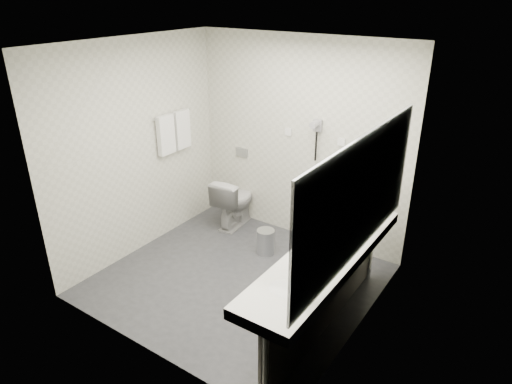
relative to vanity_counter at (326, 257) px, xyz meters
The scene contains 32 objects.
floor 1.39m from the vanity_counter, 169.92° to the left, with size 2.80×2.80×0.00m, color #2E2F34.
ceiling 2.05m from the vanity_counter, 169.92° to the left, with size 2.80×2.80×0.00m, color silver.
wall_back 1.93m from the vanity_counter, 126.87° to the left, with size 2.80×2.80×0.00m, color beige.
wall_front 1.64m from the vanity_counter, 135.64° to the right, with size 2.80×2.80×0.00m, color beige.
wall_left 2.57m from the vanity_counter, behind, with size 2.60×2.60×0.00m, color beige.
wall_right 0.56m from the vanity_counter, 36.03° to the left, with size 2.60×2.60×0.00m, color beige.
vanity_counter is the anchor object (origin of this frame).
vanity_panel 0.43m from the vanity_counter, ahead, with size 0.03×2.15×0.75m, color gray.
vanity_post_near 1.12m from the vanity_counter, 86.97° to the right, with size 0.06×0.06×0.75m, color silver.
vanity_post_far 1.12m from the vanity_counter, 86.97° to the left, with size 0.06×0.06×0.75m, color silver.
mirror 0.70m from the vanity_counter, ahead, with size 0.02×2.20×1.05m, color #B2BCC6.
basin_near 0.65m from the vanity_counter, 90.00° to the right, with size 0.40×0.31×0.05m, color silver.
basin_far 0.65m from the vanity_counter, 90.00° to the left, with size 0.40×0.31×0.05m, color silver.
faucet_near 0.69m from the vanity_counter, 73.30° to the right, with size 0.04×0.04×0.15m, color silver.
faucet_far 0.69m from the vanity_counter, 73.30° to the left, with size 0.04×0.04×0.15m, color silver.
soap_bottle_a 0.15m from the vanity_counter, 89.59° to the left, with size 0.04×0.04×0.09m, color beige.
soap_bottle_b 0.15m from the vanity_counter, 33.21° to the left, with size 0.06×0.06×0.08m, color beige.
soap_bottle_c 0.22m from the vanity_counter, 29.58° to the right, with size 0.04×0.04×0.11m, color beige.
glass_left 0.26m from the vanity_counter, 68.77° to the left, with size 0.06×0.06×0.11m, color silver.
glass_right 0.36m from the vanity_counter, 75.14° to the left, with size 0.06×0.06×0.11m, color silver.
toilet 2.33m from the vanity_counter, 147.38° to the left, with size 0.38×0.68×0.69m, color silver.
flush_plate 2.48m from the vanity_counter, 143.06° to the left, with size 0.18×0.02×0.12m, color #B2B5BA.
pedal_bin 1.58m from the vanity_counter, 144.21° to the left, with size 0.21×0.21×0.30m, color #B2B5BA.
bin_lid 1.53m from the vanity_counter, 144.21° to the left, with size 0.21×0.21×0.01m, color #B2B5BA.
towel_rail 2.69m from the vanity_counter, 163.14° to the left, with size 0.02×0.02×0.62m, color silver.
towel_near 2.59m from the vanity_counter, 166.10° to the left, with size 0.07×0.24×0.48m, color white.
towel_far 2.67m from the vanity_counter, 160.15° to the left, with size 0.07×0.24×0.48m, color white.
dryer_cradle 1.85m from the vanity_counter, 120.76° to the left, with size 0.10×0.04×0.14m, color gray.
dryer_barrel 1.81m from the vanity_counter, 122.01° to the left, with size 0.08×0.08×0.14m, color gray.
dryer_cord 1.76m from the vanity_counter, 121.02° to the left, with size 0.02×0.02×0.35m, color black.
switch_plate_a 2.04m from the vanity_counter, 130.59° to the left, with size 0.09×0.02×0.09m, color silver.
switch_plate_b 1.69m from the vanity_counter, 111.13° to the left, with size 0.09×0.02×0.09m, color silver.
Camera 1 is at (2.54, -3.36, 2.97)m, focal length 32.10 mm.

